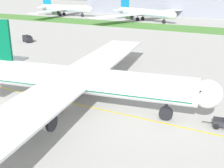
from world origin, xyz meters
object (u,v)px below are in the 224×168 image
object	(u,v)px
parked_airliner_far_centre	(143,13)
service_truck_baggage_loader	(111,53)
service_truck_fuel_bowser	(27,38)
airliner_foreground	(75,80)
parked_airliner_far_left	(64,9)

from	to	relation	value
parked_airliner_far_centre	service_truck_baggage_loader	bearing A→B (deg)	-74.53
service_truck_fuel_bowser	airliner_foreground	bearing A→B (deg)	-39.77
service_truck_baggage_loader	service_truck_fuel_bowser	xyz separation A→B (m)	(-42.94, 7.48, 0.08)
service_truck_fuel_bowser	parked_airliner_far_centre	world-z (taller)	parked_airliner_far_centre
service_truck_baggage_loader	parked_airliner_far_centre	bearing A→B (deg)	105.47
airliner_foreground	service_truck_baggage_loader	bearing A→B (deg)	107.66
parked_airliner_far_centre	parked_airliner_far_left	bearing A→B (deg)	179.33
service_truck_baggage_loader	parked_airliner_far_centre	xyz separation A→B (m)	(-26.14, 94.44, 3.76)
parked_airliner_far_left	parked_airliner_far_centre	bearing A→B (deg)	-0.67
service_truck_baggage_loader	parked_airliner_far_left	world-z (taller)	parked_airliner_far_left
service_truck_fuel_bowser	parked_airliner_far_centre	xyz separation A→B (m)	(16.80, 86.96, 3.68)
parked_airliner_far_left	parked_airliner_far_centre	xyz separation A→B (m)	(62.16, -0.72, -0.17)
service_truck_fuel_bowser	parked_airliner_far_left	bearing A→B (deg)	117.35
airliner_foreground	parked_airliner_far_left	world-z (taller)	airliner_foreground
airliner_foreground	parked_airliner_far_centre	size ratio (longest dim) A/B	1.09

